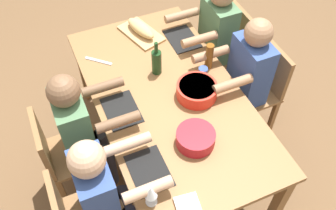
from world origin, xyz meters
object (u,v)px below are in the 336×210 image
at_px(dining_table, 168,102).
at_px(chair_far_center, 259,86).
at_px(diner_near_center, 81,127).
at_px(napkin_stack, 188,206).
at_px(cup_far_center, 203,72).
at_px(chair_far_left, 228,47).
at_px(diner_far_center, 245,74).
at_px(chair_near_center, 62,153).
at_px(wine_glass, 151,193).
at_px(diner_far_left, 213,34).
at_px(serving_bowl_salad, 197,90).
at_px(beer_bottle, 209,56).
at_px(cutting_board, 141,33).
at_px(diner_near_right, 104,191).
at_px(wine_bottle, 157,62).
at_px(serving_bowl_greens, 195,138).
at_px(bread_loaf, 141,28).

xyz_separation_m(dining_table, chair_far_center, (0.00, 0.84, -0.18)).
relative_size(diner_near_center, napkin_stack, 8.57).
bearing_deg(cup_far_center, chair_far_left, 131.29).
height_order(diner_far_center, chair_near_center, diner_far_center).
xyz_separation_m(chair_far_center, wine_glass, (0.73, -1.26, 0.37)).
xyz_separation_m(chair_far_center, diner_far_left, (-0.53, -0.18, 0.21)).
height_order(dining_table, chair_near_center, chair_near_center).
bearing_deg(diner_near_center, chair_near_center, -90.00).
bearing_deg(serving_bowl_salad, cup_far_center, 140.22).
relative_size(chair_far_left, chair_near_center, 1.00).
bearing_deg(dining_table, chair_far_left, 122.22).
bearing_deg(beer_bottle, chair_near_center, -83.20).
distance_m(serving_bowl_salad, cutting_board, 0.82).
distance_m(diner_near_right, napkin_stack, 0.52).
xyz_separation_m(diner_near_center, cutting_board, (-0.73, 0.72, 0.05)).
bearing_deg(diner_near_right, dining_table, 128.88).
distance_m(dining_table, wine_bottle, 0.31).
bearing_deg(wine_bottle, cutting_board, 174.17).
relative_size(dining_table, cutting_board, 4.82).
bearing_deg(diner_near_right, serving_bowl_salad, 117.83).
relative_size(diner_near_right, diner_near_center, 1.00).
bearing_deg(chair_far_center, diner_far_left, -160.89).
height_order(diner_far_center, serving_bowl_greens, diner_far_center).
xyz_separation_m(chair_far_left, cup_far_center, (0.46, -0.52, 0.30)).
bearing_deg(diner_near_right, diner_near_center, 180.00).
xyz_separation_m(chair_near_center, serving_bowl_salad, (0.08, 1.03, 0.32)).
xyz_separation_m(chair_near_center, napkin_stack, (0.84, 0.60, 0.27)).
bearing_deg(wine_bottle, chair_near_center, -73.38).
distance_m(cutting_board, napkin_stack, 1.60).
height_order(chair_far_center, diner_far_left, diner_far_left).
relative_size(bread_loaf, beer_bottle, 1.45).
bearing_deg(chair_far_center, chair_near_center, -90.00).
bearing_deg(diner_near_right, chair_far_left, 125.28).
xyz_separation_m(chair_far_left, serving_bowl_greens, (0.98, -0.84, 0.31)).
height_order(diner_near_right, serving_bowl_greens, diner_near_right).
height_order(chair_far_center, wine_bottle, wine_bottle).
bearing_deg(serving_bowl_greens, diner_far_left, 146.08).
xyz_separation_m(chair_far_center, chair_far_left, (-0.53, 0.00, 0.00)).
bearing_deg(napkin_stack, diner_far_left, 146.83).
bearing_deg(chair_far_center, chair_far_left, 180.00).
height_order(diner_far_center, diner_near_center, same).
height_order(diner_near_right, beer_bottle, diner_near_right).
xyz_separation_m(cutting_board, wine_bottle, (0.47, -0.05, 0.10)).
bearing_deg(cutting_board, serving_bowl_salad, 8.85).
bearing_deg(beer_bottle, napkin_stack, -33.11).
relative_size(chair_far_center, serving_bowl_salad, 2.86).
distance_m(diner_near_center, serving_bowl_salad, 0.86).
height_order(wine_bottle, cup_far_center, wine_bottle).
bearing_deg(cup_far_center, diner_far_center, 77.90).
xyz_separation_m(wine_bottle, cup_far_center, (0.18, 0.30, -0.07)).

